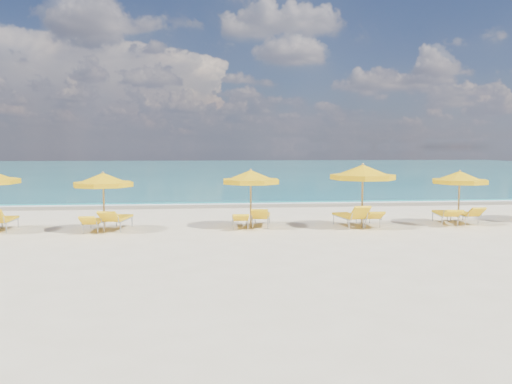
{
  "coord_description": "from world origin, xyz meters",
  "views": [
    {
      "loc": [
        -1.94,
        -17.93,
        2.97
      ],
      "look_at": [
        0.0,
        1.5,
        1.2
      ],
      "focal_mm": 35.0,
      "sensor_mm": 36.0,
      "label": 1
    }
  ],
  "objects": [
    {
      "name": "lounger_6_left",
      "position": [
        7.25,
        0.35,
        0.23
      ],
      "size": [
        0.98,
        2.09,
        0.72
      ],
      "rotation": [
        0.0,
        0.0,
        -0.18
      ],
      "color": "#A5A8AD",
      "rests_on": "ground"
    },
    {
      "name": "umbrella_3",
      "position": [
        -5.51,
        -0.2,
        1.81
      ],
      "size": [
        2.27,
        2.27,
        2.12
      ],
      "rotation": [
        0.0,
        0.0,
        -0.09
      ],
      "color": "tan",
      "rests_on": "ground"
    },
    {
      "name": "lounger_2_right",
      "position": [
        -9.14,
        0.43,
        0.23
      ],
      "size": [
        0.7,
        1.85,
        0.9
      ],
      "rotation": [
        0.0,
        0.0,
        0.04
      ],
      "color": "#A5A8AD",
      "rests_on": "ground"
    },
    {
      "name": "whitecap_far",
      "position": [
        8.0,
        24.0,
        0.0
      ],
      "size": [
        18.0,
        0.3,
        0.05
      ],
      "primitive_type": "cube",
      "color": "white",
      "rests_on": "ground"
    },
    {
      "name": "umbrella_4",
      "position": [
        -0.33,
        0.12,
        1.86
      ],
      "size": [
        2.77,
        2.77,
        2.18
      ],
      "rotation": [
        0.0,
        0.0,
        0.35
      ],
      "color": "tan",
      "rests_on": "ground"
    },
    {
      "name": "wet_sand_band",
      "position": [
        0.0,
        7.4,
        0.0
      ],
      "size": [
        120.0,
        2.6,
        0.01
      ],
      "primitive_type": "cube",
      "color": "tan",
      "rests_on": "ground"
    },
    {
      "name": "foam_line",
      "position": [
        0.0,
        8.2,
        0.0
      ],
      "size": [
        120.0,
        1.2,
        0.03
      ],
      "primitive_type": "cube",
      "color": "white",
      "rests_on": "ground"
    },
    {
      "name": "whitecap_near",
      "position": [
        -6.0,
        17.0,
        0.0
      ],
      "size": [
        14.0,
        0.36,
        0.05
      ],
      "primitive_type": "cube",
      "color": "white",
      "rests_on": "ground"
    },
    {
      "name": "ocean",
      "position": [
        0.0,
        48.0,
        0.0
      ],
      "size": [
        120.0,
        80.0,
        0.3
      ],
      "primitive_type": "cube",
      "color": "#16797F",
      "rests_on": "ground"
    },
    {
      "name": "lounger_4_left",
      "position": [
        -0.71,
        0.28,
        0.21
      ],
      "size": [
        0.63,
        1.8,
        0.66
      ],
      "rotation": [
        0.0,
        0.0,
        -0.03
      ],
      "color": "#A5A8AD",
      "rests_on": "ground"
    },
    {
      "name": "lounger_5_right",
      "position": [
        4.13,
        0.2,
        0.22
      ],
      "size": [
        0.64,
        1.87,
        0.7
      ],
      "rotation": [
        0.0,
        0.0,
        -0.02
      ],
      "color": "#A5A8AD",
      "rests_on": "ground"
    },
    {
      "name": "lounger_4_right",
      "position": [
        0.1,
        0.54,
        0.23
      ],
      "size": [
        0.92,
        1.94,
        0.8
      ],
      "rotation": [
        0.0,
        0.0,
        -0.17
      ],
      "color": "#A5A8AD",
      "rests_on": "ground"
    },
    {
      "name": "lounger_5_left",
      "position": [
        3.32,
        -0.0,
        0.24
      ],
      "size": [
        0.99,
        2.01,
        0.93
      ],
      "rotation": [
        0.0,
        0.0,
        0.18
      ],
      "color": "#A5A8AD",
      "rests_on": "ground"
    },
    {
      "name": "umbrella_5",
      "position": [
        3.72,
        -0.31,
        2.03
      ],
      "size": [
        2.85,
        2.85,
        2.38
      ],
      "rotation": [
        0.0,
        0.0,
        -0.24
      ],
      "color": "tan",
      "rests_on": "ground"
    },
    {
      "name": "lounger_6_right",
      "position": [
        8.13,
        0.51,
        0.21
      ],
      "size": [
        0.61,
        1.75,
        0.75
      ],
      "rotation": [
        0.0,
        0.0,
        0.01
      ],
      "color": "#A5A8AD",
      "rests_on": "ground"
    },
    {
      "name": "umbrella_6",
      "position": [
        7.64,
        0.09,
        1.8
      ],
      "size": [
        2.08,
        2.08,
        2.11
      ],
      "rotation": [
        0.0,
        0.0,
        0.0
      ],
      "color": "tan",
      "rests_on": "ground"
    },
    {
      "name": "lounger_3_left",
      "position": [
        -5.92,
        -0.0,
        0.2
      ],
      "size": [
        0.59,
        1.7,
        0.68
      ],
      "rotation": [
        0.0,
        0.0,
        -0.02
      ],
      "color": "#A5A8AD",
      "rests_on": "ground"
    },
    {
      "name": "ground_plane",
      "position": [
        0.0,
        0.0,
        0.0
      ],
      "size": [
        120.0,
        120.0,
        0.0
      ],
      "primitive_type": "plane",
      "color": "beige"
    },
    {
      "name": "lounger_3_right",
      "position": [
        -5.13,
        0.25,
        0.24
      ],
      "size": [
        0.97,
        2.08,
        0.83
      ],
      "rotation": [
        0.0,
        0.0,
        -0.16
      ],
      "color": "#A5A8AD",
      "rests_on": "ground"
    }
  ]
}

